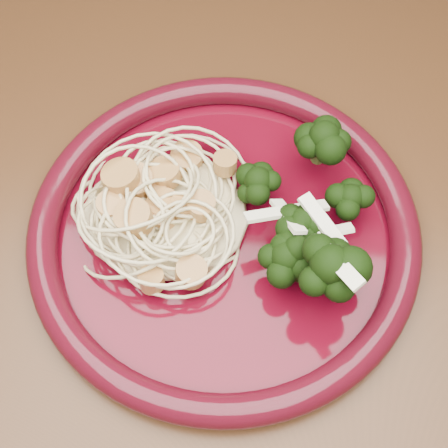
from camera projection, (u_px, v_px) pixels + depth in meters
name	position (u px, v px, depth m)	size (l,w,h in m)	color
dining_table	(306.00, 269.00, 0.60)	(1.20, 0.80, 0.75)	#472814
dinner_plate	(224.00, 229.00, 0.49)	(0.35, 0.35, 0.03)	#450410
spaghetti_pile	(164.00, 210.00, 0.49)	(0.13, 0.12, 0.03)	beige
scallop_cluster	(160.00, 183.00, 0.45)	(0.14, 0.14, 0.05)	tan
broccoli_pile	(301.00, 231.00, 0.46)	(0.10, 0.16, 0.06)	black
onion_garnish	(306.00, 208.00, 0.43)	(0.07, 0.10, 0.05)	white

